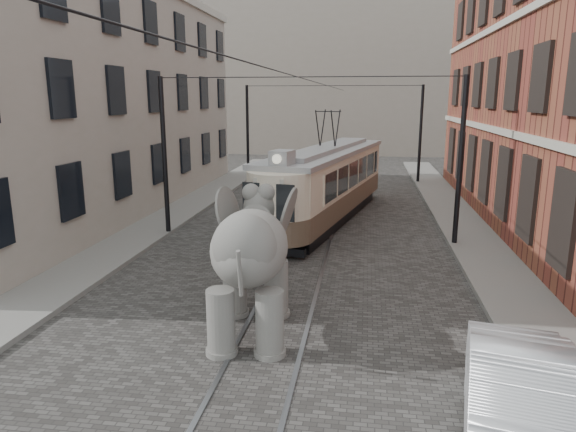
# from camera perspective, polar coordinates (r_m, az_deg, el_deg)

# --- Properties ---
(ground) EXTENTS (120.00, 120.00, 0.00)m
(ground) POSITION_cam_1_polar(r_m,az_deg,el_deg) (13.74, -0.16, -9.46)
(ground) COLOR #474542
(tram_rails) EXTENTS (1.54, 80.00, 0.02)m
(tram_rails) POSITION_cam_1_polar(r_m,az_deg,el_deg) (13.73, -0.16, -9.41)
(tram_rails) COLOR slate
(tram_rails) RESTS_ON ground
(sidewalk_right) EXTENTS (2.00, 60.00, 0.15)m
(sidewalk_right) POSITION_cam_1_polar(r_m,az_deg,el_deg) (14.17, 24.97, -9.69)
(sidewalk_right) COLOR slate
(sidewalk_right) RESTS_ON ground
(sidewalk_left) EXTENTS (2.00, 60.00, 0.15)m
(sidewalk_left) POSITION_cam_1_polar(r_m,az_deg,el_deg) (15.98, -24.06, -7.07)
(sidewalk_left) COLOR slate
(sidewalk_left) RESTS_ON ground
(stucco_building) EXTENTS (7.00, 24.00, 10.00)m
(stucco_building) POSITION_cam_1_polar(r_m,az_deg,el_deg) (25.99, -21.71, 11.56)
(stucco_building) COLOR gray
(stucco_building) RESTS_ON ground
(distant_block) EXTENTS (28.00, 10.00, 14.00)m
(distant_block) POSITION_cam_1_polar(r_m,az_deg,el_deg) (52.61, 6.70, 14.83)
(distant_block) COLOR gray
(distant_block) RESTS_ON ground
(catenary) EXTENTS (11.00, 30.20, 6.00)m
(catenary) POSITION_cam_1_polar(r_m,az_deg,el_deg) (17.82, 1.65, 5.75)
(catenary) COLOR black
(catenary) RESTS_ON ground
(tram) EXTENTS (4.93, 12.14, 4.72)m
(tram) POSITION_cam_1_polar(r_m,az_deg,el_deg) (22.27, 4.36, 5.51)
(tram) COLOR beige
(tram) RESTS_ON ground
(elephant) EXTENTS (3.36, 5.42, 3.16)m
(elephant) POSITION_cam_1_polar(r_m,az_deg,el_deg) (11.49, -4.21, -5.67)
(elephant) COLOR slate
(elephant) RESTS_ON ground
(parked_car) EXTENTS (2.36, 4.71, 1.48)m
(parked_car) POSITION_cam_1_polar(r_m,az_deg,el_deg) (8.93, 24.41, -18.60)
(parked_car) COLOR silver
(parked_car) RESTS_ON ground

